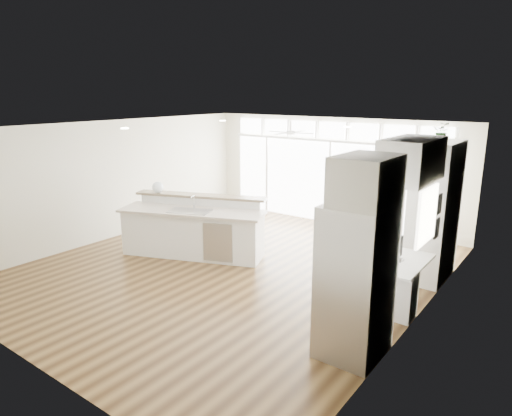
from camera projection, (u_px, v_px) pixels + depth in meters
The scene contains 24 objects.
floor at pixel (233, 268), 8.85m from camera, with size 7.00×8.00×0.02m, color #402913.
ceiling at pixel (231, 127), 8.18m from camera, with size 7.00×8.00×0.02m, color silver.
wall_back at pixel (331, 171), 11.63m from camera, with size 7.00×0.04×2.70m, color beige.
wall_front at pixel (19, 263), 5.39m from camera, with size 7.00×0.04×2.70m, color beige.
wall_left at pixel (115, 179), 10.52m from camera, with size 0.04×8.00×2.70m, color beige.
wall_right at pixel (422, 234), 6.50m from camera, with size 0.04×8.00×2.70m, color beige.
glass_wall at pixel (330, 183), 11.66m from camera, with size 5.80×0.06×2.08m, color white.
transom_row at pixel (332, 130), 11.33m from camera, with size 5.90×0.06×0.40m, color white.
desk_window at pixel (427, 216), 6.71m from camera, with size 0.04×0.85×0.85m, color white.
ceiling_fan at pixel (291, 128), 10.70m from camera, with size 1.16×1.16×0.32m, color white.
recessed_lights at pixel (238, 128), 8.34m from camera, with size 3.40×3.00×0.02m, color white.
oven_cabinet at pixel (434, 211), 8.12m from camera, with size 0.64×1.20×2.50m, color white.
desk_nook at pixel (399, 284), 7.19m from camera, with size 0.72×1.30×0.76m, color white.
upper_cabinets at pixel (412, 160), 6.68m from camera, with size 0.64×1.30×0.64m, color white.
refrigerator at pixel (356, 281), 5.76m from camera, with size 0.76×0.90×2.00m, color #AAABAF.
fridge_cabinet at pixel (366, 180), 5.40m from camera, with size 0.64×0.90×0.60m, color white.
framed_photos at pixel (438, 216), 7.23m from camera, with size 0.06×0.22×0.80m, color black.
kitchen_island at pixel (193, 228), 9.39m from camera, with size 3.00×1.13×1.19m, color white.
rug at pixel (344, 287), 7.97m from camera, with size 0.85×0.61×0.01m, color #3C2613.
office_chair at pixel (351, 256), 8.13m from camera, with size 0.49×0.45×0.93m, color black.
fishbowl at pixel (158, 187), 9.83m from camera, with size 0.24×0.24×0.24m, color silver.
monitor at pixel (397, 249), 7.10m from camera, with size 0.07×0.45×0.37m, color black.
keyboard at pixel (385, 257), 7.24m from camera, with size 0.11×0.31×0.02m, color silver.
potted_plant at pixel (442, 134), 7.78m from camera, with size 0.28×0.32×0.25m, color #2F5D28.
Camera 1 is at (5.27, -6.41, 3.33)m, focal length 32.00 mm.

